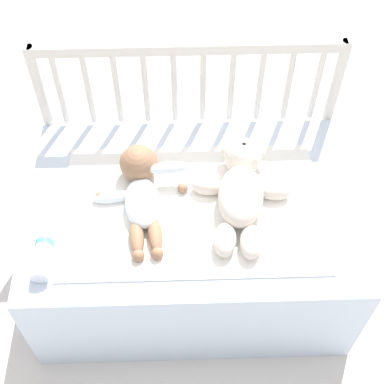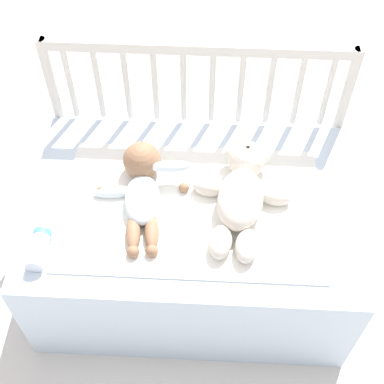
% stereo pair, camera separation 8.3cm
% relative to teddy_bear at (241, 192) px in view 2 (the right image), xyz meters
% --- Properties ---
extents(ground_plane, '(12.00, 12.00, 0.00)m').
position_rel_teddy_bear_xyz_m(ground_plane, '(-0.15, -0.00, -0.48)').
color(ground_plane, silver).
extents(crib_mattress, '(1.06, 0.71, 0.43)m').
position_rel_teddy_bear_xyz_m(crib_mattress, '(-0.15, -0.00, -0.27)').
color(crib_mattress, silver).
rests_on(crib_mattress, ground_plane).
extents(crib_rail, '(1.06, 0.04, 0.76)m').
position_rel_teddy_bear_xyz_m(crib_rail, '(-0.15, 0.38, 0.05)').
color(crib_rail, beige).
rests_on(crib_rail, ground_plane).
extents(blanket, '(0.82, 0.52, 0.01)m').
position_rel_teddy_bear_xyz_m(blanket, '(-0.16, -0.03, -0.05)').
color(blanket, white).
rests_on(blanket, crib_mattress).
extents(teddy_bear, '(0.32, 0.44, 0.13)m').
position_rel_teddy_bear_xyz_m(teddy_bear, '(0.00, 0.00, 0.00)').
color(teddy_bear, silver).
rests_on(teddy_bear, crib_mattress).
extents(baby, '(0.31, 0.40, 0.12)m').
position_rel_teddy_bear_xyz_m(baby, '(-0.31, 0.02, -0.01)').
color(baby, white).
rests_on(baby, crib_mattress).
extents(baby_bottle, '(0.05, 0.15, 0.05)m').
position_rel_teddy_bear_xyz_m(baby_bottle, '(-0.60, -0.21, -0.03)').
color(baby_bottle, white).
rests_on(baby_bottle, crib_mattress).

